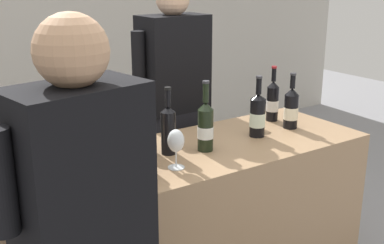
{
  "coord_description": "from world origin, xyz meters",
  "views": [
    {
      "loc": [
        -1.12,
        -1.88,
        1.76
      ],
      "look_at": [
        0.13,
        0.0,
        1.06
      ],
      "focal_mm": 45.22,
      "sensor_mm": 36.0,
      "label": 1
    }
  ],
  "objects_px": {
    "wine_bottle_1": "(34,143)",
    "wine_glass": "(176,142)",
    "wine_bottle_4": "(138,140)",
    "wine_bottle_5": "(206,126)",
    "wine_bottle_8": "(9,163)",
    "wine_bottle_0": "(136,152)",
    "wine_bottle_3": "(291,108)",
    "wine_bottle_9": "(119,129)",
    "wine_bottle_2": "(273,101)",
    "person_server": "(174,124)",
    "wine_bottle_7": "(258,115)",
    "wine_bottle_11": "(168,128)",
    "wine_bottle_6": "(143,126)"
  },
  "relations": [
    {
      "from": "wine_bottle_1",
      "to": "wine_glass",
      "type": "distance_m",
      "value": 0.63
    },
    {
      "from": "wine_bottle_1",
      "to": "wine_bottle_4",
      "type": "relative_size",
      "value": 0.95
    },
    {
      "from": "wine_bottle_5",
      "to": "wine_bottle_8",
      "type": "distance_m",
      "value": 0.93
    },
    {
      "from": "wine_bottle_0",
      "to": "wine_bottle_3",
      "type": "height_order",
      "value": "wine_bottle_3"
    },
    {
      "from": "wine_bottle_3",
      "to": "wine_bottle_9",
      "type": "xyz_separation_m",
      "value": [
        -0.98,
        0.18,
        0.0
      ]
    },
    {
      "from": "wine_bottle_0",
      "to": "wine_bottle_9",
      "type": "bearing_deg",
      "value": 77.09
    },
    {
      "from": "wine_bottle_2",
      "to": "person_server",
      "type": "distance_m",
      "value": 0.64
    },
    {
      "from": "wine_bottle_8",
      "to": "person_server",
      "type": "distance_m",
      "value": 1.32
    },
    {
      "from": "wine_bottle_7",
      "to": "wine_glass",
      "type": "distance_m",
      "value": 0.62
    },
    {
      "from": "wine_bottle_3",
      "to": "wine_bottle_0",
      "type": "bearing_deg",
      "value": -172.42
    },
    {
      "from": "wine_bottle_9",
      "to": "wine_bottle_0",
      "type": "bearing_deg",
      "value": -102.91
    },
    {
      "from": "wine_bottle_11",
      "to": "wine_bottle_0",
      "type": "bearing_deg",
      "value": -147.43
    },
    {
      "from": "wine_bottle_1",
      "to": "wine_bottle_4",
      "type": "distance_m",
      "value": 0.46
    },
    {
      "from": "wine_bottle_0",
      "to": "wine_bottle_8",
      "type": "relative_size",
      "value": 0.9
    },
    {
      "from": "wine_bottle_5",
      "to": "wine_bottle_4",
      "type": "bearing_deg",
      "value": -178.0
    },
    {
      "from": "wine_bottle_0",
      "to": "wine_bottle_4",
      "type": "distance_m",
      "value": 0.11
    },
    {
      "from": "wine_glass",
      "to": "wine_bottle_4",
      "type": "bearing_deg",
      "value": 143.38
    },
    {
      "from": "wine_bottle_1",
      "to": "person_server",
      "type": "xyz_separation_m",
      "value": [
        0.99,
        0.43,
        -0.2
      ]
    },
    {
      "from": "wine_bottle_5",
      "to": "wine_bottle_3",
      "type": "bearing_deg",
      "value": 3.17
    },
    {
      "from": "wine_bottle_6",
      "to": "wine_bottle_8",
      "type": "relative_size",
      "value": 0.97
    },
    {
      "from": "wine_bottle_7",
      "to": "wine_glass",
      "type": "bearing_deg",
      "value": -167.11
    },
    {
      "from": "wine_bottle_3",
      "to": "wine_bottle_8",
      "type": "height_order",
      "value": "wine_bottle_8"
    },
    {
      "from": "wine_bottle_1",
      "to": "wine_bottle_8",
      "type": "height_order",
      "value": "wine_bottle_8"
    },
    {
      "from": "wine_bottle_0",
      "to": "wine_bottle_6",
      "type": "distance_m",
      "value": 0.33
    },
    {
      "from": "wine_bottle_1",
      "to": "wine_bottle_8",
      "type": "relative_size",
      "value": 0.92
    },
    {
      "from": "wine_bottle_0",
      "to": "wine_bottle_7",
      "type": "distance_m",
      "value": 0.81
    },
    {
      "from": "wine_bottle_0",
      "to": "wine_bottle_8",
      "type": "height_order",
      "value": "wine_bottle_8"
    },
    {
      "from": "wine_bottle_11",
      "to": "person_server",
      "type": "xyz_separation_m",
      "value": [
        0.39,
        0.59,
        -0.2
      ]
    },
    {
      "from": "wine_glass",
      "to": "person_server",
      "type": "xyz_separation_m",
      "value": [
        0.46,
        0.77,
        -0.2
      ]
    },
    {
      "from": "wine_bottle_4",
      "to": "wine_bottle_11",
      "type": "xyz_separation_m",
      "value": [
        0.2,
        0.07,
        -0.0
      ]
    },
    {
      "from": "wine_bottle_7",
      "to": "wine_bottle_4",
      "type": "bearing_deg",
      "value": -177.21
    },
    {
      "from": "wine_bottle_11",
      "to": "wine_glass",
      "type": "distance_m",
      "value": 0.19
    },
    {
      "from": "wine_bottle_5",
      "to": "wine_bottle_7",
      "type": "distance_m",
      "value": 0.36
    },
    {
      "from": "wine_bottle_2",
      "to": "person_server",
      "type": "height_order",
      "value": "person_server"
    },
    {
      "from": "wine_bottle_5",
      "to": "wine_bottle_11",
      "type": "height_order",
      "value": "wine_bottle_5"
    },
    {
      "from": "wine_bottle_6",
      "to": "wine_bottle_4",
      "type": "bearing_deg",
      "value": -123.37
    },
    {
      "from": "wine_bottle_5",
      "to": "wine_bottle_8",
      "type": "height_order",
      "value": "wine_bottle_5"
    },
    {
      "from": "wine_bottle_3",
      "to": "wine_bottle_8",
      "type": "distance_m",
      "value": 1.55
    },
    {
      "from": "wine_bottle_9",
      "to": "wine_bottle_11",
      "type": "height_order",
      "value": "wine_bottle_9"
    },
    {
      "from": "person_server",
      "to": "wine_bottle_7",
      "type": "bearing_deg",
      "value": -77.23
    },
    {
      "from": "wine_bottle_8",
      "to": "wine_glass",
      "type": "height_order",
      "value": "wine_bottle_8"
    },
    {
      "from": "wine_bottle_1",
      "to": "wine_glass",
      "type": "height_order",
      "value": "wine_bottle_1"
    },
    {
      "from": "wine_bottle_5",
      "to": "wine_bottle_7",
      "type": "relative_size",
      "value": 1.06
    },
    {
      "from": "wine_bottle_8",
      "to": "wine_bottle_2",
      "type": "bearing_deg",
      "value": 5.86
    },
    {
      "from": "wine_bottle_3",
      "to": "wine_bottle_1",
      "type": "bearing_deg",
      "value": 172.26
    },
    {
      "from": "wine_bottle_1",
      "to": "wine_bottle_5",
      "type": "distance_m",
      "value": 0.81
    },
    {
      "from": "wine_bottle_1",
      "to": "wine_bottle_11",
      "type": "height_order",
      "value": "wine_bottle_11"
    },
    {
      "from": "wine_bottle_4",
      "to": "wine_bottle_11",
      "type": "height_order",
      "value": "wine_bottle_4"
    },
    {
      "from": "wine_bottle_1",
      "to": "wine_bottle_9",
      "type": "height_order",
      "value": "wine_bottle_9"
    },
    {
      "from": "wine_bottle_4",
      "to": "person_server",
      "type": "height_order",
      "value": "person_server"
    }
  ]
}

